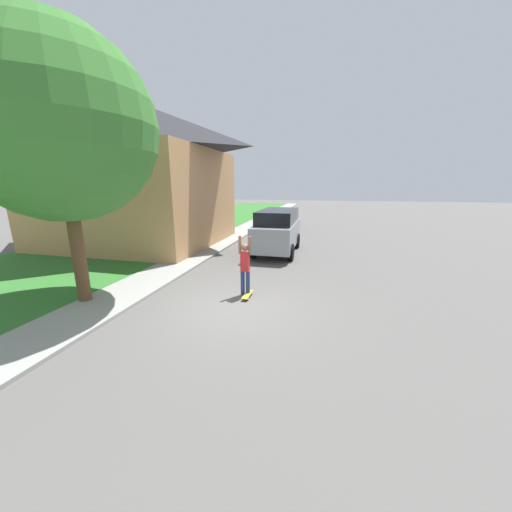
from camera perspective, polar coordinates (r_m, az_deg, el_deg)
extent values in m
plane|color=#54514F|center=(8.46, -4.96, -9.86)|extent=(120.00, 120.00, 0.00)
cube|color=#2D6B28|center=(17.30, -24.12, 1.53)|extent=(10.00, 80.00, 0.08)
cube|color=gray|center=(15.04, -10.71, 0.83)|extent=(1.80, 80.00, 0.10)
cube|color=tan|center=(18.24, -22.37, 10.73)|extent=(8.99, 8.20, 5.23)
pyramid|color=#28282D|center=(18.50, -23.58, 22.85)|extent=(9.79, 9.00, 2.58)
cylinder|color=brown|center=(9.56, -32.20, 2.17)|extent=(0.36, 0.36, 3.46)
sphere|color=#38752D|center=(9.54, -34.76, 20.62)|extent=(4.95, 4.95, 4.95)
cube|color=gray|center=(14.68, 4.28, 4.34)|extent=(1.86, 4.69, 1.17)
cube|color=black|center=(14.67, 4.42, 7.93)|extent=(1.71, 3.66, 0.65)
cylinder|color=black|center=(16.35, 2.02, 3.35)|extent=(0.24, 0.79, 0.79)
cylinder|color=black|center=(16.09, 8.23, 3.04)|extent=(0.24, 0.79, 0.79)
cylinder|color=black|center=(13.57, -0.49, 1.15)|extent=(0.24, 0.79, 0.79)
cylinder|color=black|center=(13.26, 6.97, 0.73)|extent=(0.24, 0.79, 0.79)
cube|color=navy|center=(23.39, 5.04, 6.89)|extent=(1.75, 4.44, 0.74)
cube|color=black|center=(23.21, 5.03, 8.35)|extent=(1.54, 2.31, 0.49)
cylinder|color=black|center=(24.85, 3.57, 6.85)|extent=(0.20, 0.65, 0.65)
cylinder|color=black|center=(24.62, 7.46, 6.69)|extent=(0.20, 0.65, 0.65)
cylinder|color=black|center=(22.26, 2.34, 6.03)|extent=(0.20, 0.65, 0.65)
cylinder|color=black|center=(21.99, 6.67, 5.85)|extent=(0.20, 0.65, 0.65)
cylinder|color=navy|center=(9.06, -2.68, -5.43)|extent=(0.13, 0.13, 0.80)
cylinder|color=navy|center=(9.02, -1.64, -5.52)|extent=(0.13, 0.13, 0.80)
cube|color=#B22323|center=(8.83, -2.21, -1.14)|extent=(0.25, 0.20, 0.61)
sphere|color=brown|center=(8.72, -2.24, 1.77)|extent=(0.22, 0.22, 0.22)
cylinder|color=brown|center=(8.75, -3.25, 2.28)|extent=(0.09, 0.09, 0.55)
cylinder|color=brown|center=(8.66, -1.22, 2.18)|extent=(0.09, 0.09, 0.55)
cube|color=#A89323|center=(9.00, -1.69, -7.68)|extent=(0.19, 0.79, 0.02)
cylinder|color=silver|center=(9.26, -1.80, -7.45)|extent=(0.03, 0.06, 0.06)
cylinder|color=silver|center=(9.22, -0.77, -7.54)|extent=(0.03, 0.06, 0.06)
cylinder|color=silver|center=(8.83, -2.65, -8.57)|extent=(0.03, 0.06, 0.06)
cylinder|color=silver|center=(8.78, -1.57, -8.68)|extent=(0.03, 0.06, 0.06)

